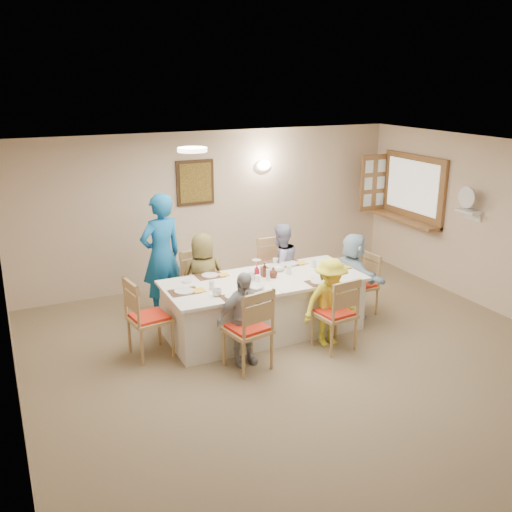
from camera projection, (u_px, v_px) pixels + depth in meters
name	position (u px, v px, depth m)	size (l,w,h in m)	color
ground	(322.00, 371.00, 6.70)	(7.00, 7.00, 0.00)	#867355
room_walls	(327.00, 248.00, 6.24)	(7.00, 7.00, 7.00)	beige
wall_picture	(195.00, 183.00, 9.06)	(0.62, 0.05, 0.72)	#311F11
wall_sconce	(264.00, 166.00, 9.46)	(0.26, 0.09, 0.18)	white
ceiling_light	(192.00, 150.00, 6.85)	(0.36, 0.36, 0.05)	white
serving_hatch	(413.00, 189.00, 9.62)	(0.06, 1.50, 1.15)	brown
hatch_sill	(405.00, 220.00, 9.73)	(0.30, 1.50, 0.05)	brown
shutter_door	(374.00, 183.00, 10.17)	(0.55, 0.04, 1.00)	brown
fan_shelf	(469.00, 211.00, 8.45)	(0.22, 0.36, 0.03)	white
desk_fan	(468.00, 202.00, 8.40)	(0.30, 0.30, 0.28)	#A5A5A8
dining_table	(264.00, 306.00, 7.62)	(2.65, 1.12, 0.76)	white
chair_back_left	(201.00, 286.00, 8.03)	(0.47, 0.47, 0.97)	tan
chair_back_right	(277.00, 273.00, 8.51)	(0.49, 0.49, 1.01)	tan
chair_front_left	(247.00, 328.00, 6.65)	(0.49, 0.49, 1.02)	tan
chair_front_right	(335.00, 313.00, 7.14)	(0.46, 0.46, 0.97)	tan
chair_left_end	(150.00, 317.00, 6.95)	(0.49, 0.49, 1.02)	tan
chair_right_end	(360.00, 284.00, 8.23)	(0.43, 0.43, 0.89)	tan
diner_back_left	(203.00, 278.00, 7.88)	(0.69, 0.51, 1.29)	brown
diner_back_right	(280.00, 266.00, 8.37)	(0.71, 0.60, 1.29)	#9A99BB
diner_front_left	(243.00, 319.00, 6.73)	(0.69, 0.33, 1.16)	#A9A9A9
diner_front_right	(330.00, 302.00, 7.22)	(0.75, 0.44, 1.16)	yellow
diner_right_end	(353.00, 275.00, 8.12)	(0.40, 1.14, 1.22)	#A6C6D8
caregiver	(161.00, 256.00, 8.03)	(0.75, 0.60, 1.79)	#1566AD
placemat_fl	(234.00, 297.00, 6.90)	(0.33, 0.25, 0.01)	#472B19
plate_fl	(234.00, 296.00, 6.90)	(0.24, 0.24, 0.01)	white
napkin_fl	(250.00, 295.00, 6.93)	(0.15, 0.15, 0.01)	yellow
placemat_fr	(320.00, 282.00, 7.38)	(0.34, 0.25, 0.01)	#472B19
plate_fr	(320.00, 282.00, 7.38)	(0.23, 0.23, 0.01)	white
napkin_fr	(333.00, 281.00, 7.41)	(0.14, 0.14, 0.01)	yellow
placemat_bl	(210.00, 276.00, 7.62)	(0.36, 0.27, 0.01)	#472B19
plate_bl	(210.00, 275.00, 7.62)	(0.22, 0.22, 0.01)	white
napkin_bl	(224.00, 275.00, 7.65)	(0.14, 0.14, 0.01)	yellow
placemat_br	(289.00, 264.00, 8.11)	(0.37, 0.27, 0.01)	#472B19
plate_br	(289.00, 263.00, 8.11)	(0.25, 0.25, 0.02)	white
napkin_br	(302.00, 263.00, 8.14)	(0.15, 0.15, 0.01)	yellow
placemat_le	(184.00, 292.00, 7.06)	(0.36, 0.27, 0.01)	#472B19
plate_le	(184.00, 291.00, 7.06)	(0.25, 0.25, 0.02)	white
napkin_le	(199.00, 290.00, 7.09)	(0.15, 0.15, 0.01)	yellow
placemat_re	(336.00, 267.00, 7.96)	(0.36, 0.26, 0.01)	#472B19
plate_re	(336.00, 267.00, 7.95)	(0.22, 0.22, 0.01)	white
napkin_re	(349.00, 266.00, 7.99)	(0.15, 0.15, 0.01)	yellow
teacup_a	(217.00, 292.00, 6.92)	(0.13, 0.13, 0.09)	white
teacup_b	(275.00, 261.00, 8.12)	(0.11, 0.11, 0.08)	white
bowl_a	(256.00, 287.00, 7.15)	(0.25, 0.25, 0.05)	white
bowl_b	(277.00, 268.00, 7.83)	(0.24, 0.24, 0.07)	white
condiment_ketchup	(257.00, 272.00, 7.47)	(0.09, 0.09, 0.21)	#AE0E27
condiment_brown	(265.00, 269.00, 7.58)	(0.09, 0.09, 0.20)	#4A1F13
condiment_malt	(273.00, 272.00, 7.55)	(0.11, 0.11, 0.14)	#4A1F13
drinking_glass	(252.00, 276.00, 7.47)	(0.07, 0.07, 0.11)	silver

